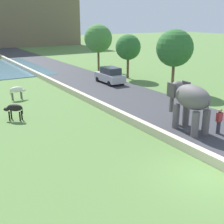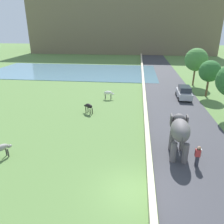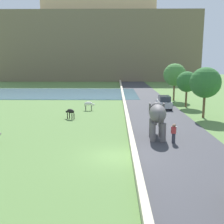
{
  "view_description": "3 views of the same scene",
  "coord_description": "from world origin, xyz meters",
  "px_view_note": "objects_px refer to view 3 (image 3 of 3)",
  "views": [
    {
      "loc": [
        -9.69,
        -7.61,
        6.76
      ],
      "look_at": [
        -1.63,
        5.37,
        1.85
      ],
      "focal_mm": 46.74,
      "sensor_mm": 36.0,
      "label": 1
    },
    {
      "loc": [
        0.06,
        -10.74,
        9.46
      ],
      "look_at": [
        -2.25,
        9.35,
        1.43
      ],
      "focal_mm": 35.11,
      "sensor_mm": 36.0,
      "label": 2
    },
    {
      "loc": [
        -0.09,
        -17.96,
        6.64
      ],
      "look_at": [
        -0.44,
        6.6,
        1.9
      ],
      "focal_mm": 43.4,
      "sensor_mm": 36.0,
      "label": 3
    }
  ],
  "objects_px": {
    "cow_black": "(70,112)",
    "cow_white": "(89,104)",
    "elephant": "(157,115)",
    "car_silver": "(164,102)",
    "person_trailing": "(173,133)",
    "person_beside_elephant": "(174,133)"
  },
  "relations": [
    {
      "from": "cow_black",
      "to": "cow_white",
      "type": "relative_size",
      "value": 0.93
    },
    {
      "from": "elephant",
      "to": "cow_white",
      "type": "height_order",
      "value": "elephant"
    },
    {
      "from": "car_silver",
      "to": "person_trailing",
      "type": "bearing_deg",
      "value": -97.28
    },
    {
      "from": "person_trailing",
      "to": "cow_white",
      "type": "bearing_deg",
      "value": 119.33
    },
    {
      "from": "person_beside_elephant",
      "to": "cow_black",
      "type": "xyz_separation_m",
      "value": [
        -9.89,
        9.22,
        -0.04
      ]
    },
    {
      "from": "person_trailing",
      "to": "cow_black",
      "type": "xyz_separation_m",
      "value": [
        -9.83,
        9.24,
        -0.04
      ]
    },
    {
      "from": "car_silver",
      "to": "cow_black",
      "type": "bearing_deg",
      "value": -150.56
    },
    {
      "from": "person_beside_elephant",
      "to": "cow_white",
      "type": "height_order",
      "value": "person_beside_elephant"
    },
    {
      "from": "car_silver",
      "to": "cow_white",
      "type": "xyz_separation_m",
      "value": [
        -10.27,
        -1.29,
        -0.06
      ]
    },
    {
      "from": "cow_black",
      "to": "cow_white",
      "type": "distance_m",
      "value": 5.64
    },
    {
      "from": "cow_white",
      "to": "cow_black",
      "type": "bearing_deg",
      "value": -106.48
    },
    {
      "from": "elephant",
      "to": "person_beside_elephant",
      "type": "bearing_deg",
      "value": -51.18
    },
    {
      "from": "person_trailing",
      "to": "cow_black",
      "type": "distance_m",
      "value": 13.49
    },
    {
      "from": "person_beside_elephant",
      "to": "cow_black",
      "type": "bearing_deg",
      "value": 137.03
    },
    {
      "from": "cow_black",
      "to": "person_trailing",
      "type": "bearing_deg",
      "value": -43.22
    },
    {
      "from": "cow_black",
      "to": "cow_white",
      "type": "bearing_deg",
      "value": 73.52
    },
    {
      "from": "elephant",
      "to": "person_beside_elephant",
      "type": "xyz_separation_m",
      "value": [
        1.16,
        -1.44,
        -1.16
      ]
    },
    {
      "from": "person_beside_elephant",
      "to": "cow_white",
      "type": "xyz_separation_m",
      "value": [
        -8.3,
        14.63,
        -0.04
      ]
    },
    {
      "from": "person_beside_elephant",
      "to": "person_trailing",
      "type": "height_order",
      "value": "same"
    },
    {
      "from": "person_beside_elephant",
      "to": "person_trailing",
      "type": "bearing_deg",
      "value": -160.2
    },
    {
      "from": "cow_white",
      "to": "person_beside_elephant",
      "type": "bearing_deg",
      "value": -60.44
    },
    {
      "from": "car_silver",
      "to": "cow_white",
      "type": "relative_size",
      "value": 2.9
    }
  ]
}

